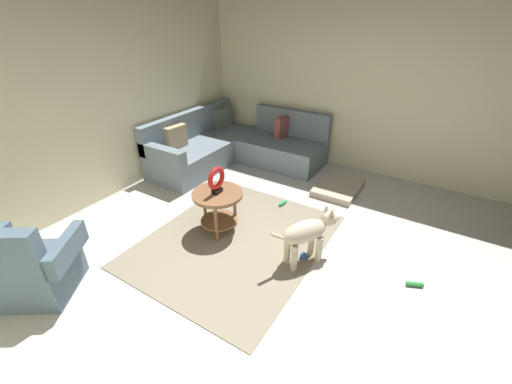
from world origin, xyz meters
TOP-DOWN VIEW (x-y plane):
  - ground_plane at (0.00, 0.00)m, footprint 6.00×6.00m
  - wall_back at (0.00, 2.94)m, footprint 6.00×0.12m
  - wall_right at (2.94, 0.00)m, footprint 0.12×6.00m
  - area_rug at (0.15, 0.70)m, footprint 2.30×1.90m
  - sectional_couch at (1.99, 2.01)m, footprint 2.20×2.25m
  - armchair at (-1.52, 1.81)m, footprint 0.94×1.00m
  - side_table at (0.21, 0.98)m, footprint 0.60×0.60m
  - torus_sculpture at (0.21, 0.98)m, footprint 0.28×0.08m
  - dog_bed_mat at (1.98, 0.08)m, footprint 0.80×0.60m
  - dog at (0.27, -0.15)m, footprint 0.75×0.49m
  - dog_toy_ball at (0.28, -0.12)m, footprint 0.08×0.08m
  - dog_toy_rope at (0.49, -1.24)m, footprint 0.11×0.17m
  - dog_toy_bone at (1.16, 0.60)m, footprint 0.19×0.08m

SIDE VIEW (x-z plane):
  - ground_plane at x=0.00m, z-range -0.10..0.00m
  - area_rug at x=0.15m, z-range 0.00..0.01m
  - dog_toy_rope at x=0.49m, z-range 0.00..0.05m
  - dog_toy_bone at x=1.16m, z-range 0.00..0.06m
  - dog_toy_ball at x=0.28m, z-range 0.00..0.08m
  - dog_bed_mat at x=1.98m, z-range 0.00..0.09m
  - sectional_couch at x=1.99m, z-range -0.15..0.73m
  - armchair at x=-1.52m, z-range -0.12..0.76m
  - dog at x=0.27m, z-range 0.06..0.69m
  - side_table at x=0.21m, z-range 0.15..0.69m
  - torus_sculpture at x=0.21m, z-range 0.55..0.87m
  - wall_back at x=0.00m, z-range 0.00..2.70m
  - wall_right at x=2.94m, z-range 0.00..2.70m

